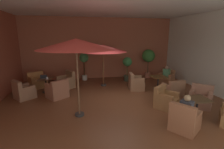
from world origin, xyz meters
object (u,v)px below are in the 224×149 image
object	(u,v)px
armchair_front_left_west	(23,92)
armchair_front_right_north	(136,83)
armchair_front_right_east	(173,90)
armchair_mid_center_north	(166,100)
armchair_mid_center_east	(184,120)
armchair_front_right_south	(166,79)
patron_by_window	(186,107)
cafe_table_front_left	(46,83)
armchair_front_left_east	(66,82)
cafe_table_front_right	(158,79)
patron_blue_shirt	(167,72)
potted_tree_mid_left	(84,61)
armchair_mid_center_west	(201,99)
patio_umbrella_tall_red	(76,44)
patio_umbrella_center_beige	(103,48)
cafe_table_mid_center	(197,103)
open_laptop	(44,77)
potted_tree_mid_right	(127,66)
armchair_front_left_north	(57,91)
iced_drink_cup	(47,78)
potted_tree_left_corner	(148,58)
armchair_front_left_south	(37,82)

from	to	relation	value
armchair_front_left_west	armchair_front_right_north	size ratio (longest dim) A/B	1.21
armchair_front_left_west	armchair_front_right_east	xyz separation A→B (m)	(6.67, -1.19, -0.01)
armchair_mid_center_north	armchair_mid_center_east	distance (m)	1.57
armchair_front_right_south	patron_by_window	distance (m)	4.90
cafe_table_front_left	armchair_mid_center_north	distance (m)	5.67
armchair_front_left_east	cafe_table_front_right	size ratio (longest dim) A/B	1.34
cafe_table_front_left	patron_blue_shirt	bearing A→B (deg)	0.21
potted_tree_mid_left	patron_blue_shirt	bearing A→B (deg)	-23.05
armchair_mid_center_west	patio_umbrella_tall_red	bearing A→B (deg)	177.68
patio_umbrella_tall_red	patio_umbrella_center_beige	world-z (taller)	patio_umbrella_tall_red
cafe_table_front_right	armchair_front_right_north	xyz separation A→B (m)	(-1.17, 0.16, -0.20)
patron_by_window	cafe_table_mid_center	bearing A→B (deg)	34.70
armchair_front_left_east	open_laptop	world-z (taller)	armchair_front_left_east
cafe_table_front_right	patio_umbrella_tall_red	xyz separation A→B (m)	(-4.10, -2.16, 1.95)
potted_tree_mid_left	potted_tree_mid_right	size ratio (longest dim) A/B	1.15
armchair_mid_center_west	patio_umbrella_tall_red	world-z (taller)	patio_umbrella_tall_red
armchair_front_left_north	open_laptop	distance (m)	1.25
cafe_table_front_left	armchair_front_left_west	xyz separation A→B (m)	(-0.85, -0.68, -0.18)
armchair_front_left_north	iced_drink_cup	size ratio (longest dim) A/B	10.03
patron_by_window	armchair_mid_center_east	bearing A→B (deg)	-145.30
armchair_mid_center_west	iced_drink_cup	size ratio (longest dim) A/B	9.65
cafe_table_front_right	potted_tree_left_corner	world-z (taller)	potted_tree_left_corner
armchair_front_right_north	armchair_mid_center_west	world-z (taller)	armchair_front_right_north
cafe_table_front_left	patio_umbrella_center_beige	bearing A→B (deg)	9.91
potted_tree_mid_left	patron_blue_shirt	size ratio (longest dim) A/B	2.61
armchair_mid_center_east	armchair_front_left_south	bearing A→B (deg)	134.16
armchair_front_left_north	iced_drink_cup	xyz separation A→B (m)	(-0.53, 0.75, 0.43)
armchair_front_left_west	cafe_table_front_right	size ratio (longest dim) A/B	1.33
cafe_table_front_left	patron_by_window	xyz separation A→B (m)	(4.63, -4.43, 0.23)
armchair_front_left_east	patio_umbrella_tall_red	distance (m)	4.08
iced_drink_cup	patio_umbrella_center_beige	bearing A→B (deg)	12.70
cafe_table_mid_center	open_laptop	size ratio (longest dim) A/B	2.28
patio_umbrella_tall_red	open_laptop	size ratio (longest dim) A/B	8.38
cafe_table_front_left	potted_tree_left_corner	distance (m)	6.42
armchair_front_left_west	iced_drink_cup	world-z (taller)	armchair_front_left_west
armchair_mid_center_north	armchair_front_right_south	bearing A→B (deg)	59.76
armchair_front_right_north	patio_umbrella_tall_red	bearing A→B (deg)	-141.61
armchair_front_left_south	cafe_table_mid_center	world-z (taller)	armchair_front_left_south
armchair_front_left_west	armchair_mid_center_west	distance (m)	7.54
armchair_mid_center_east	potted_tree_left_corner	xyz separation A→B (m)	(1.54, 6.13, 1.04)
armchair_front_right_east	open_laptop	distance (m)	6.22
armchair_front_right_south	open_laptop	world-z (taller)	open_laptop
iced_drink_cup	armchair_front_left_west	bearing A→B (deg)	-149.63
armchair_front_left_south	patio_umbrella_center_beige	bearing A→B (deg)	-6.05
armchair_front_left_south	armchair_mid_center_east	world-z (taller)	armchair_mid_center_east
cafe_table_mid_center	iced_drink_cup	xyz separation A→B (m)	(-5.41, 3.69, 0.22)
armchair_mid_center_north	open_laptop	world-z (taller)	open_laptop
cafe_table_front_left	armchair_mid_center_west	xyz separation A→B (m)	(6.32, -3.04, -0.18)
potted_tree_mid_left	armchair_front_left_east	bearing A→B (deg)	-126.13
cafe_table_front_left	armchair_mid_center_west	size ratio (longest dim) A/B	0.66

